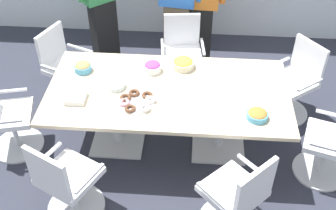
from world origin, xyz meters
TOP-DOWN VIEW (x-y plane):
  - ground_plane at (0.00, 0.00)m, footprint 10.00×10.00m
  - conference_table at (0.00, 0.00)m, footprint 2.40×1.20m
  - office_chair_0 at (1.39, 0.64)m, footprint 0.76×0.76m
  - office_chair_1 at (0.09, 1.10)m, footprint 0.60×0.60m
  - office_chair_2 at (-1.28, 0.72)m, footprint 0.71×0.71m
  - office_chair_3 at (-1.68, -0.19)m, footprint 0.65×0.65m
  - office_chair_4 at (-0.83, -0.97)m, footprint 0.73×0.73m
  - office_chair_5 at (0.66, -1.01)m, footprint 0.76×0.76m
  - office_chair_6 at (1.64, -0.31)m, footprint 0.68×0.68m
  - person_standing_2 at (0.29, 1.61)m, footprint 0.61×0.25m
  - snack_bowl_cookies at (-0.91, 0.25)m, footprint 0.18×0.18m
  - snack_bowl_chips_yellow at (0.13, 0.39)m, footprint 0.23×0.23m
  - snack_bowl_candy_mix at (-0.19, 0.30)m, footprint 0.19×0.19m
  - snack_bowl_pretzels at (0.84, -0.35)m, footprint 0.20×0.20m
  - donut_platter at (-0.28, -0.22)m, footprint 0.35×0.35m
  - plate_stack at (-0.52, -0.00)m, footprint 0.19×0.19m
  - napkin_pile at (-0.87, -0.23)m, footprint 0.19×0.19m

SIDE VIEW (x-z plane):
  - ground_plane at x=0.00m, z-range -0.01..0.00m
  - office_chair_0 at x=1.39m, z-range -0.05..0.86m
  - office_chair_1 at x=0.09m, z-range -0.05..0.86m
  - office_chair_2 at x=-1.28m, z-range -0.05..0.86m
  - office_chair_3 at x=-1.68m, z-range -0.05..0.86m
  - office_chair_4 at x=-0.83m, z-range -0.05..0.86m
  - office_chair_5 at x=0.66m, z-range -0.05..0.86m
  - office_chair_6 at x=1.64m, z-range -0.05..0.86m
  - conference_table at x=0.00m, z-range 0.25..1.00m
  - donut_platter at x=-0.28m, z-range 0.75..0.79m
  - plate_stack at x=-0.52m, z-range 0.75..0.80m
  - napkin_pile at x=-0.87m, z-range 0.75..0.81m
  - snack_bowl_pretzels at x=0.84m, z-range 0.75..0.83m
  - snack_bowl_cookies at x=-0.91m, z-range 0.75..0.85m
  - snack_bowl_candy_mix at x=-0.19m, z-range 0.75..0.86m
  - snack_bowl_chips_yellow at x=0.13m, z-range 0.75..0.86m
  - person_standing_2 at x=0.29m, z-range 0.04..1.80m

